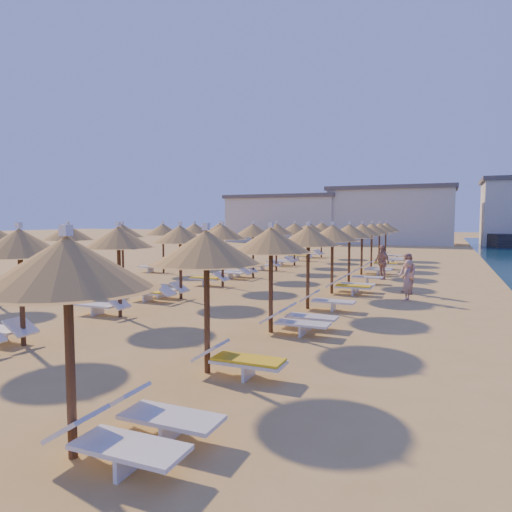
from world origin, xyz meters
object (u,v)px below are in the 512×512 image
at_px(parasol_row_east, 342,233).
at_px(beachgoer_b, 407,274).
at_px(beachgoer_c, 382,262).
at_px(parasol_row_west, 239,232).
at_px(beachgoer_a, 407,280).

bearing_deg(parasol_row_east, beachgoer_b, -13.48).
distance_m(beachgoer_c, beachgoer_b, 4.76).
xyz_separation_m(parasol_row_west, beachgoer_c, (6.38, 3.79, -1.57)).
bearing_deg(parasol_row_east, beachgoer_a, -37.84).
distance_m(beachgoer_c, beachgoer_a, 6.35).
distance_m(parasol_row_west, beachgoer_c, 7.59).
xyz_separation_m(parasol_row_east, beachgoer_b, (2.90, -0.70, -1.62)).
bearing_deg(parasol_row_east, beachgoer_c, 70.99).
distance_m(parasol_row_east, beachgoer_b, 3.39).
distance_m(parasol_row_west, beachgoer_b, 8.17).
relative_size(parasol_row_west, beachgoer_a, 22.17).
height_order(parasol_row_west, beachgoer_a, parasol_row_west).
xyz_separation_m(parasol_row_west, beachgoer_b, (7.98, -0.70, -1.62)).
xyz_separation_m(parasol_row_east, parasol_row_west, (-5.07, 0.00, 0.00)).
xyz_separation_m(parasol_row_east, beachgoer_c, (1.31, 3.79, -1.57)).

